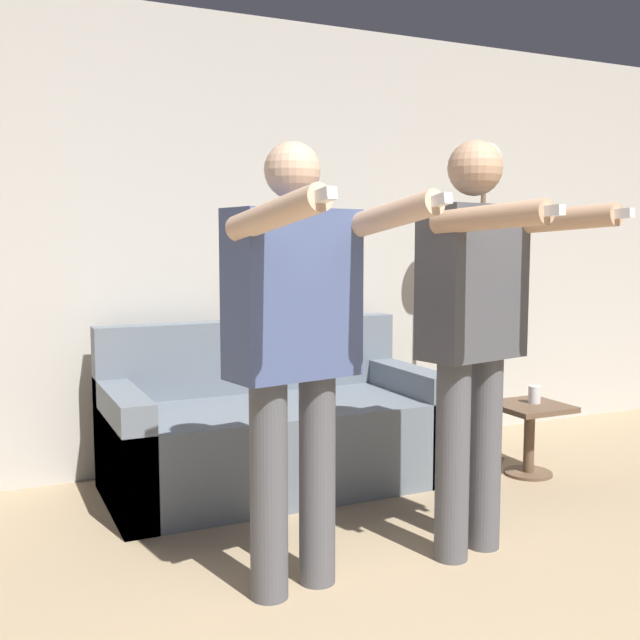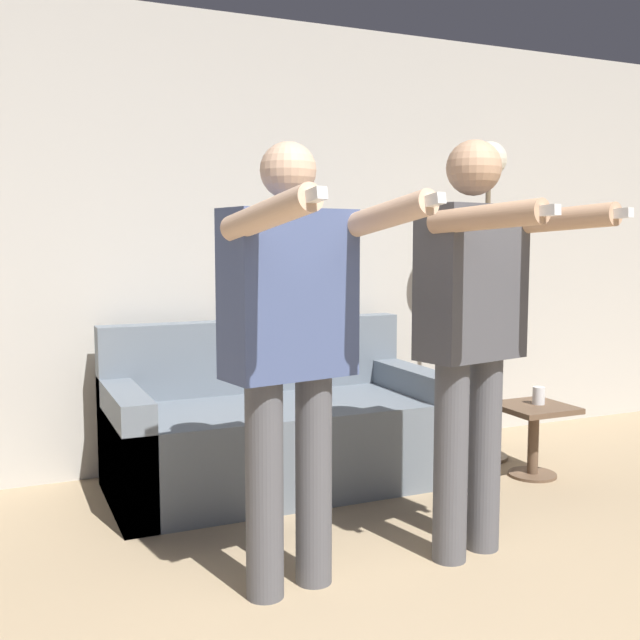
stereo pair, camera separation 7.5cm
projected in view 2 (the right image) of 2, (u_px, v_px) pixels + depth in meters
The scene contains 8 objects.
wall_back at pixel (229, 244), 4.37m from camera, with size 10.00×0.05×2.60m.
couch at pixel (276, 432), 4.03m from camera, with size 1.76×0.84×0.87m.
person_left at pixel (292, 335), 2.72m from camera, with size 0.63×0.74×1.67m.
person_right at pixel (474, 319), 3.04m from camera, with size 0.62×0.75×1.72m.
cat at pixel (275, 308), 4.30m from camera, with size 0.44×0.15×0.15m.
floor_lamp at pixel (487, 225), 4.41m from camera, with size 0.30×0.30×1.89m.
side_table at pixel (534, 426), 4.17m from camera, with size 0.38×0.38×0.41m.
cup at pixel (539, 396), 4.18m from camera, with size 0.07×0.07×0.10m.
Camera 2 is at (-1.29, -1.05, 1.31)m, focal length 42.00 mm.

